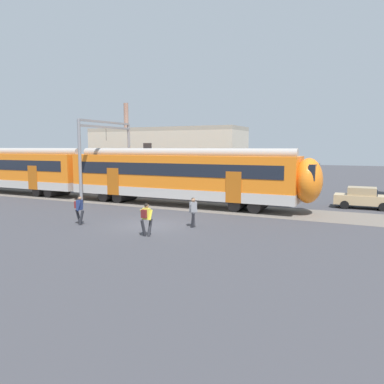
% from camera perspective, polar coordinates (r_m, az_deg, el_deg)
% --- Properties ---
extents(ground_plane, '(160.00, 160.00, 0.00)m').
position_cam_1_polar(ground_plane, '(21.50, -6.22, -5.03)').
color(ground_plane, '#38383D').
extents(track_bed, '(80.00, 4.40, 0.01)m').
position_cam_1_polar(track_bed, '(35.08, -18.25, -0.71)').
color(track_bed, '#605951').
rests_on(track_bed, ground).
extents(commuter_train, '(56.65, 3.07, 4.73)m').
position_cam_1_polar(commuter_train, '(39.88, -25.49, 3.08)').
color(commuter_train, '#B2ADA8').
rests_on(commuter_train, ground).
extents(pedestrian_navy, '(0.69, 0.54, 1.67)m').
position_cam_1_polar(pedestrian_navy, '(22.29, -16.81, -2.28)').
color(pedestrian_navy, '#28282D').
rests_on(pedestrian_navy, ground).
extents(pedestrian_yellow, '(0.59, 0.62, 1.67)m').
position_cam_1_polar(pedestrian_yellow, '(18.68, -7.00, -3.76)').
color(pedestrian_yellow, '#28282D').
rests_on(pedestrian_yellow, ground).
extents(pedestrian_grey, '(0.48, 0.67, 1.67)m').
position_cam_1_polar(pedestrian_grey, '(20.62, 0.17, -2.78)').
color(pedestrian_grey, '#28282D').
rests_on(pedestrian_grey, ground).
extents(parked_car_tan, '(4.02, 1.80, 1.54)m').
position_cam_1_polar(parked_car_tan, '(29.68, 24.67, -0.80)').
color(parked_car_tan, tan).
rests_on(parked_car_tan, ground).
extents(catenary_gantry, '(0.24, 6.64, 6.53)m').
position_cam_1_polar(catenary_gantry, '(31.96, -12.90, 6.50)').
color(catenary_gantry, gray).
rests_on(catenary_gantry, ground).
extents(background_building, '(16.51, 5.00, 9.20)m').
position_cam_1_polar(background_building, '(39.73, -4.02, 5.10)').
color(background_building, beige).
rests_on(background_building, ground).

